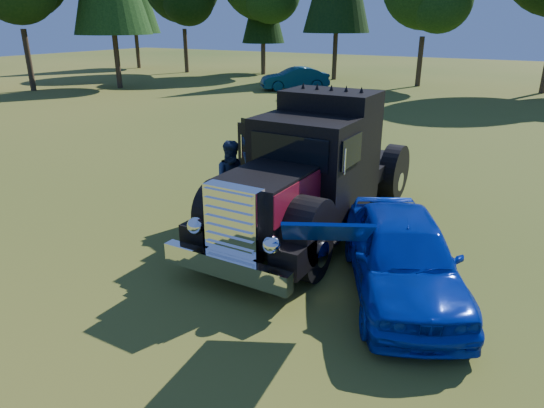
{
  "coord_description": "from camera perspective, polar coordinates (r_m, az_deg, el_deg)",
  "views": [
    {
      "loc": [
        4.95,
        -6.86,
        4.45
      ],
      "look_at": [
        0.32,
        1.08,
        0.97
      ],
      "focal_mm": 32.0,
      "sensor_mm": 36.0,
      "label": 1
    }
  ],
  "objects": [
    {
      "name": "ground",
      "position": [
        9.56,
        -4.98,
        -7.09
      ],
      "size": [
        120.0,
        120.0,
        0.0
      ],
      "primitive_type": "plane",
      "color": "#2E4E17",
      "rests_on": "ground"
    },
    {
      "name": "hotrod_coupe",
      "position": [
        8.58,
        15.02,
        -5.76
      ],
      "size": [
        3.43,
        4.53,
        1.89
      ],
      "color": "#063295",
      "rests_on": "ground"
    },
    {
      "name": "diamond_t_truck",
      "position": [
        10.7,
        4.7,
        3.43
      ],
      "size": [
        3.33,
        7.16,
        3.0
      ],
      "color": "black",
      "rests_on": "ground"
    },
    {
      "name": "spectator_near",
      "position": [
        11.86,
        -2.57,
        3.64
      ],
      "size": [
        0.62,
        0.8,
        1.93
      ],
      "primitive_type": "imported",
      "rotation": [
        0.0,
        0.0,
        1.82
      ],
      "color": "#1D2145",
      "rests_on": "ground"
    },
    {
      "name": "distant_teal_car",
      "position": [
        34.16,
        2.69,
        14.52
      ],
      "size": [
        4.5,
        4.18,
        1.5
      ],
      "primitive_type": "imported",
      "rotation": [
        0.0,
        0.0,
        -0.86
      ],
      "color": "#092C3B",
      "rests_on": "ground"
    },
    {
      "name": "spectator_far",
      "position": [
        11.38,
        -4.52,
        2.76
      ],
      "size": [
        1.17,
        1.15,
        1.9
      ],
      "primitive_type": "imported",
      "rotation": [
        0.0,
        0.0,
        0.73
      ],
      "color": "#20264C",
      "rests_on": "ground"
    }
  ]
}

